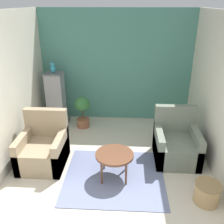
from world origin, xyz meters
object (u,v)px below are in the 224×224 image
birdcage (56,101)px  wicker_basket (207,192)px  potted_plant (82,109)px  parrot (53,68)px  coffee_table (114,156)px  armchair_left (43,149)px  armchair_right (176,145)px

birdcage → wicker_basket: (2.92, -2.48, -0.44)m
potted_plant → wicker_basket: bearing=-46.1°
parrot → wicker_basket: parrot is taller
coffee_table → birdcage: size_ratio=0.50×
armchair_left → birdcage: birdcage is taller
potted_plant → birdcage: bearing=169.6°
coffee_table → birdcage: birdcage is taller
armchair_left → birdcage: size_ratio=0.75×
birdcage → wicker_basket: bearing=-40.4°
armchair_right → wicker_basket: (0.27, -1.15, -0.12)m
armchair_left → parrot: (-0.17, 1.64, 1.12)m
coffee_table → wicker_basket: size_ratio=1.67×
parrot → armchair_right: bearing=-26.8°
armchair_left → parrot: bearing=95.8°
armchair_left → potted_plant: 1.60m
birdcage → armchair_right: bearing=-26.8°
potted_plant → armchair_right: bearing=-31.3°
coffee_table → parrot: 2.67m
potted_plant → wicker_basket: potted_plant is taller
parrot → birdcage: bearing=-90.0°
coffee_table → wicker_basket: (1.42, -0.51, -0.25)m
wicker_basket → birdcage: bearing=139.6°
potted_plant → wicker_basket: (2.27, -2.37, -0.28)m
birdcage → armchair_left: bearing=-84.2°
armchair_right → coffee_table: bearing=-151.0°
coffee_table → parrot: parrot is taller
armchair_right → parrot: size_ratio=3.86×
armchair_right → wicker_basket: size_ratio=2.52×
wicker_basket → potted_plant: bearing=133.9°
parrot → wicker_basket: (2.92, -2.49, -1.24)m
wicker_basket → armchair_right: bearing=103.5°
armchair_right → birdcage: bearing=153.2°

